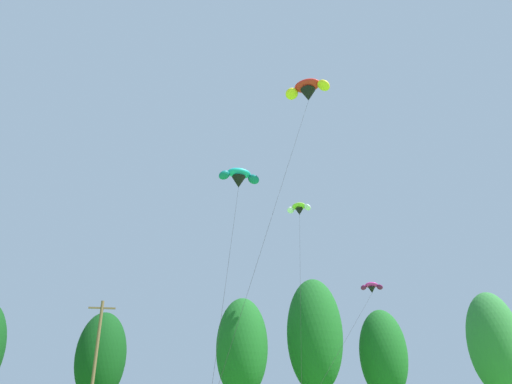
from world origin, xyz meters
name	(u,v)px	position (x,y,z in m)	size (l,w,h in m)	color
treeline_tree_d	(101,357)	(-10.79, 48.82, 6.26)	(4.59, 4.59, 10.34)	#472D19
treeline_tree_e	(242,347)	(2.48, 49.08, 7.40)	(5.10, 5.10, 12.22)	#472D19
treeline_tree_f	(315,335)	(10.17, 49.70, 8.88)	(5.76, 5.76, 14.66)	#472D19
treeline_tree_g	(383,354)	(17.67, 50.06, 7.08)	(4.96, 4.96, 11.70)	#472D19
treeline_tree_h	(494,343)	(30.25, 49.18, 8.42)	(5.55, 5.55, 13.90)	#472D19
utility_pole	(95,361)	(-10.42, 42.58, 5.38)	(2.20, 0.26, 10.23)	brown
parafoil_kite_high_red_yellow	(308,90)	(4.20, 28.71, 23.75)	(9.13, 10.72, 22.94)	red
parafoil_kite_mid_lime_white	(299,209)	(7.33, 43.62, 20.29)	(7.23, 21.69, 19.37)	#93D633
parafoil_kite_far_teal	(239,178)	(-0.68, 30.28, 16.78)	(4.13, 11.47, 15.94)	teal
parafoil_kite_low_magenta	(372,288)	(13.23, 41.24, 12.00)	(12.94, 18.87, 10.96)	#D12893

